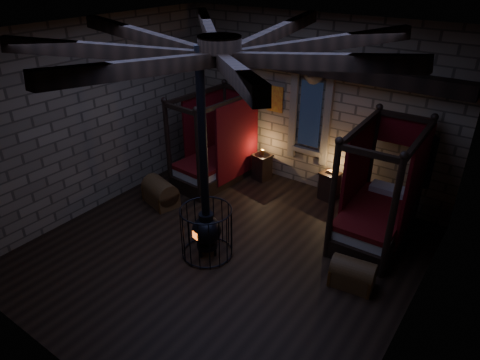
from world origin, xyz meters
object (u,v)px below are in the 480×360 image
Objects in this scene: bed_right at (377,212)px; stove at (207,228)px; bed_left at (216,160)px; trunk_left at (160,193)px; trunk_right at (353,274)px.

bed_right is 3.53m from stove.
bed_right is (4.31, -0.09, 0.03)m from bed_left.
bed_right reaches higher than bed_left.
trunk_left is 4.84m from trunk_right.
bed_left is 0.94× the size of bed_right.
trunk_right is (4.53, -1.81, -0.32)m from bed_left.
stove is at bearing -136.12° from bed_right.
bed_right is at bearing 90.19° from trunk_right.
bed_right reaches higher than trunk_right.
bed_right is at bearing 3.14° from bed_left.
trunk_right is (0.23, -1.72, -0.35)m from bed_right.
stove reaches higher than trunk_left.
trunk_left is 1.21× the size of trunk_right.
bed_left reaches higher than trunk_right.
trunk_left is 0.24× the size of stove.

